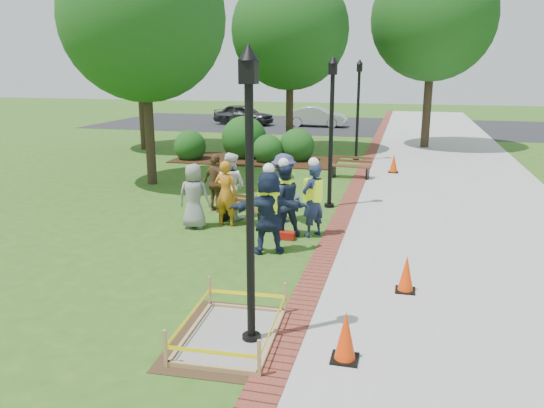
% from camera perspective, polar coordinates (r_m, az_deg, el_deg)
% --- Properties ---
extents(ground, '(100.00, 100.00, 0.00)m').
position_cam_1_polar(ground, '(11.11, -4.05, -6.36)').
color(ground, '#285116').
rests_on(ground, ground).
extents(sidewalk, '(6.00, 60.00, 0.02)m').
position_cam_1_polar(sidewalk, '(20.30, 18.77, 2.58)').
color(sidewalk, '#9E9E99').
rests_on(sidewalk, ground).
extents(brick_edging, '(0.50, 60.00, 0.03)m').
position_cam_1_polar(brick_edging, '(20.29, 9.60, 3.17)').
color(brick_edging, maroon).
rests_on(brick_edging, ground).
extents(mulch_bed, '(7.00, 3.00, 0.05)m').
position_cam_1_polar(mulch_bed, '(23.07, -1.83, 4.75)').
color(mulch_bed, '#381E0F').
rests_on(mulch_bed, ground).
extents(parking_lot, '(36.00, 12.00, 0.01)m').
position_cam_1_polar(parking_lot, '(37.20, 9.16, 8.31)').
color(parking_lot, black).
rests_on(parking_lot, ground).
extents(wet_concrete_pad, '(1.80, 2.38, 0.55)m').
position_cam_1_polar(wet_concrete_pad, '(8.15, -4.42, -12.70)').
color(wet_concrete_pad, '#47331E').
rests_on(wet_concrete_pad, ground).
extents(bench_near, '(1.40, 0.76, 0.72)m').
position_cam_1_polar(bench_near, '(13.73, -3.08, -1.21)').
color(bench_near, brown).
rests_on(bench_near, ground).
extents(bench_far, '(1.48, 0.62, 0.78)m').
position_cam_1_polar(bench_far, '(19.57, 8.46, 3.49)').
color(bench_far, brown).
rests_on(bench_far, ground).
extents(cone_front, '(0.38, 0.38, 0.75)m').
position_cam_1_polar(cone_front, '(7.56, 7.91, -14.03)').
color(cone_front, black).
rests_on(cone_front, ground).
extents(cone_back, '(0.35, 0.35, 0.70)m').
position_cam_1_polar(cone_back, '(9.91, 14.23, -7.37)').
color(cone_back, black).
rests_on(cone_back, ground).
extents(cone_far, '(0.38, 0.38, 0.74)m').
position_cam_1_polar(cone_far, '(20.79, 12.95, 4.24)').
color(cone_far, black).
rests_on(cone_far, ground).
extents(toolbox, '(0.38, 0.22, 0.19)m').
position_cam_1_polar(toolbox, '(12.52, 1.57, -3.42)').
color(toolbox, '#A5160C').
rests_on(toolbox, ground).
extents(lamp_near, '(0.28, 0.28, 4.26)m').
position_cam_1_polar(lamp_near, '(7.29, -2.41, 2.82)').
color(lamp_near, black).
rests_on(lamp_near, ground).
extents(lamp_mid, '(0.28, 0.28, 4.26)m').
position_cam_1_polar(lamp_mid, '(15.05, 6.42, 8.85)').
color(lamp_mid, black).
rests_on(lamp_mid, ground).
extents(lamp_far, '(0.28, 0.28, 4.26)m').
position_cam_1_polar(lamp_far, '(22.98, 9.25, 10.71)').
color(lamp_far, black).
rests_on(lamp_far, ground).
extents(tree_left, '(5.36, 5.36, 8.14)m').
position_cam_1_polar(tree_left, '(18.58, -13.71, 18.81)').
color(tree_left, '#3D2D1E').
rests_on(tree_left, ground).
extents(tree_back, '(5.38, 5.38, 8.24)m').
position_cam_1_polar(tree_back, '(25.43, 1.97, 18.15)').
color(tree_back, '#3D2D1E').
rests_on(tree_back, ground).
extents(tree_right, '(5.91, 5.91, 9.13)m').
position_cam_1_polar(tree_right, '(27.71, 16.98, 18.56)').
color(tree_right, '#3D2D1E').
rests_on(tree_right, ground).
extents(tree_far, '(5.91, 5.91, 8.91)m').
position_cam_1_polar(tree_far, '(26.82, -14.33, 18.43)').
color(tree_far, '#3D2D1E').
rests_on(tree_far, ground).
extents(shrub_a, '(1.39, 1.39, 1.39)m').
position_cam_1_polar(shrub_a, '(23.54, -8.76, 4.74)').
color(shrub_a, '#184714').
rests_on(shrub_a, ground).
extents(shrub_b, '(2.00, 2.00, 2.00)m').
position_cam_1_polar(shrub_b, '(23.79, -2.99, 4.99)').
color(shrub_b, '#184714').
rests_on(shrub_b, ground).
extents(shrub_c, '(1.29, 1.29, 1.29)m').
position_cam_1_polar(shrub_c, '(22.58, -0.46, 4.49)').
color(shrub_c, '#184714').
rests_on(shrub_c, ground).
extents(shrub_d, '(1.51, 1.51, 1.51)m').
position_cam_1_polar(shrub_d, '(22.97, 2.68, 4.65)').
color(shrub_d, '#184714').
rests_on(shrub_d, ground).
extents(shrub_e, '(1.04, 1.04, 1.04)m').
position_cam_1_polar(shrub_e, '(24.22, -1.18, 5.18)').
color(shrub_e, '#184714').
rests_on(shrub_e, ground).
extents(casual_person_a, '(0.54, 0.36, 1.64)m').
position_cam_1_polar(casual_person_a, '(13.37, -8.39, 0.83)').
color(casual_person_a, gray).
rests_on(casual_person_a, ground).
extents(casual_person_b, '(0.56, 0.39, 1.68)m').
position_cam_1_polar(casual_person_b, '(13.49, -4.99, 1.14)').
color(casual_person_b, '#C06E16').
rests_on(casual_person_b, ground).
extents(casual_person_c, '(0.65, 0.53, 1.76)m').
position_cam_1_polar(casual_person_c, '(14.17, -4.47, 1.99)').
color(casual_person_c, white).
rests_on(casual_person_c, ground).
extents(casual_person_d, '(0.61, 0.55, 1.61)m').
position_cam_1_polar(casual_person_d, '(14.83, -6.05, 2.22)').
color(casual_person_d, brown).
rests_on(casual_person_d, ground).
extents(casual_person_e, '(0.68, 0.64, 1.80)m').
position_cam_1_polar(casual_person_e, '(13.79, 1.28, 1.74)').
color(casual_person_e, '#393B64').
rests_on(casual_person_e, ground).
extents(hivis_worker_a, '(0.68, 0.55, 1.99)m').
position_cam_1_polar(hivis_worker_a, '(11.40, -0.35, -0.57)').
color(hivis_worker_a, '#182040').
rests_on(hivis_worker_a, ground).
extents(hivis_worker_b, '(0.62, 0.67, 1.92)m').
position_cam_1_polar(hivis_worker_b, '(12.57, 4.43, 0.67)').
color(hivis_worker_b, '#1A1D44').
rests_on(hivis_worker_b, ground).
extents(hivis_worker_c, '(0.67, 0.59, 1.90)m').
position_cam_1_polar(hivis_worker_c, '(12.56, 1.23, 0.66)').
color(hivis_worker_c, '#1D304B').
rests_on(hivis_worker_c, ground).
extents(parked_car_a, '(2.94, 5.08, 1.56)m').
position_cam_1_polar(parked_car_a, '(37.43, -3.06, 8.51)').
color(parked_car_a, '#2C2B2E').
rests_on(parked_car_a, ground).
extents(parked_car_b, '(2.06, 4.48, 1.44)m').
position_cam_1_polar(parked_car_b, '(36.29, 4.82, 8.29)').
color(parked_car_b, silver).
rests_on(parked_car_b, ground).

